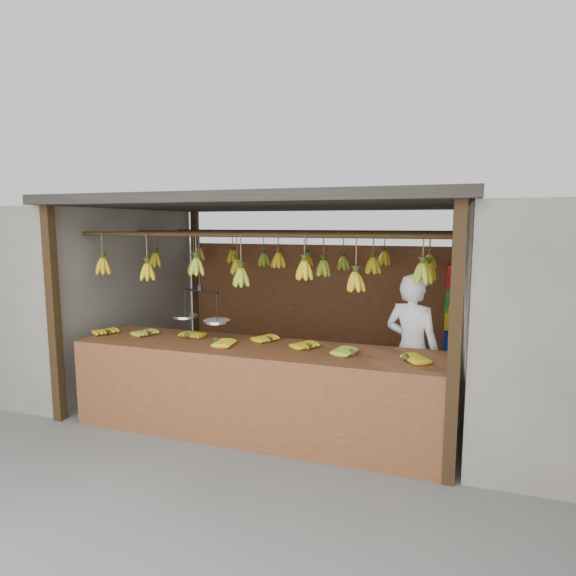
% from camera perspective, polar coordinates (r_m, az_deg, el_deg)
% --- Properties ---
extents(ground, '(80.00, 80.00, 0.00)m').
position_cam_1_polar(ground, '(6.14, -0.92, -12.48)').
color(ground, '#5B5B57').
extents(stall, '(4.30, 3.30, 2.40)m').
position_cam_1_polar(stall, '(6.08, 0.09, 6.32)').
color(stall, black).
rests_on(stall, ground).
extents(neighbor_left, '(3.00, 3.00, 2.30)m').
position_cam_1_polar(neighbor_left, '(7.82, -26.64, -0.24)').
color(neighbor_left, slate).
rests_on(neighbor_left, ground).
extents(counter, '(3.70, 0.84, 0.96)m').
position_cam_1_polar(counter, '(4.78, -4.67, -9.38)').
color(counter, brown).
rests_on(counter, ground).
extents(hanging_bananas, '(3.62, 2.25, 0.39)m').
position_cam_1_polar(hanging_bananas, '(5.78, -1.02, 2.77)').
color(hanging_bananas, gold).
rests_on(hanging_bananas, ground).
extents(balance_scale, '(0.72, 0.40, 0.90)m').
position_cam_1_polar(balance_scale, '(5.16, -10.30, -3.08)').
color(balance_scale, black).
rests_on(balance_scale, ground).
extents(vendor, '(0.69, 0.58, 1.61)m').
position_cam_1_polar(vendor, '(5.20, 14.46, -7.15)').
color(vendor, white).
rests_on(vendor, ground).
extents(bag_bundles, '(0.08, 0.26, 1.24)m').
position_cam_1_polar(bag_bundles, '(6.87, 18.46, -2.39)').
color(bag_bundles, red).
rests_on(bag_bundles, ground).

